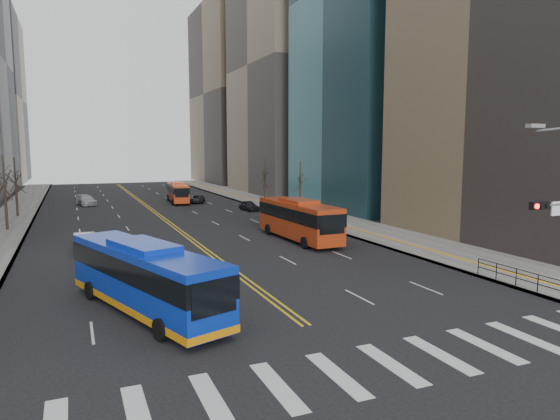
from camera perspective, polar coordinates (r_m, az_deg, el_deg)
name	(u,v)px	position (r m, az deg, el deg)	size (l,w,h in m)	color
ground	(365,369)	(19.92, 9.66, -17.52)	(220.00, 220.00, 0.00)	black
sidewalk_right	(294,210)	(66.64, 1.65, 0.02)	(7.00, 130.00, 0.15)	gray
sidewalk_left	(6,225)	(61.14, -28.79, -1.50)	(5.00, 130.00, 0.15)	gray
crosswalk	(365,369)	(19.92, 9.66, -17.50)	(26.70, 4.00, 0.01)	silver
centerline	(150,208)	(71.39, -14.68, 0.20)	(0.55, 100.00, 0.01)	gold
office_towers	(133,48)	(85.77, -16.46, 17.32)	(83.00, 134.00, 58.00)	gray
pedestrian_railing	(516,274)	(32.99, 25.39, -6.64)	(0.06, 6.06, 1.02)	black
street_trees	(102,184)	(49.96, -19.67, 2.78)	(35.20, 47.20, 7.60)	black
blue_bus	(145,276)	(26.18, -15.22, -7.25)	(6.50, 12.59, 3.60)	#0B2EB3
red_bus_near	(298,217)	(44.92, 2.13, -0.85)	(3.29, 11.89, 3.73)	#B23513
red_bus_far	(178,191)	(77.47, -11.61, 2.12)	(3.09, 10.00, 3.16)	#B23513
car_white	(84,243)	(43.01, -21.45, -3.49)	(1.56, 4.48, 1.48)	silver
car_dark_mid	(249,206)	(66.56, -3.56, 0.51)	(1.57, 3.91, 1.33)	black
car_silver	(86,200)	(77.89, -21.30, 1.05)	(2.06, 5.08, 1.47)	#ADACB2
car_dark_far	(198,199)	(76.80, -9.40, 1.25)	(1.95, 4.24, 1.18)	black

